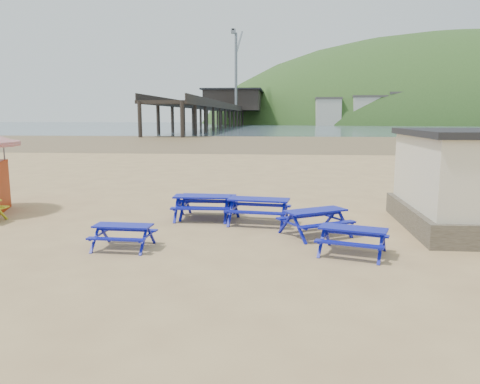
# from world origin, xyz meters

# --- Properties ---
(ground) EXTENTS (400.00, 400.00, 0.00)m
(ground) POSITION_xyz_m (0.00, 0.00, 0.00)
(ground) COLOR tan
(ground) RESTS_ON ground
(wet_sand) EXTENTS (400.00, 400.00, 0.00)m
(wet_sand) POSITION_xyz_m (0.00, 55.00, 0.00)
(wet_sand) COLOR brown
(wet_sand) RESTS_ON ground
(sea) EXTENTS (400.00, 400.00, 0.00)m
(sea) POSITION_xyz_m (0.00, 170.00, 0.01)
(sea) COLOR #465764
(sea) RESTS_ON ground
(picnic_table_blue_a) EXTENTS (2.02, 1.64, 0.83)m
(picnic_table_blue_a) POSITION_xyz_m (0.08, 1.64, 0.42)
(picnic_table_blue_a) COLOR #0E1094
(picnic_table_blue_a) RESTS_ON ground
(picnic_table_blue_b) EXTENTS (1.99, 1.63, 0.81)m
(picnic_table_blue_b) POSITION_xyz_m (0.24, 1.86, 0.40)
(picnic_table_blue_b) COLOR #0E1094
(picnic_table_blue_b) RESTS_ON ground
(picnic_table_blue_c) EXTENTS (2.21, 1.87, 0.84)m
(picnic_table_blue_c) POSITION_xyz_m (2.07, 1.14, 0.42)
(picnic_table_blue_c) COLOR #0E1094
(picnic_table_blue_c) RESTS_ON ground
(picnic_table_blue_d) EXTENTS (1.61, 1.32, 0.65)m
(picnic_table_blue_d) POSITION_xyz_m (-1.44, -2.21, 0.33)
(picnic_table_blue_d) COLOR #0E1094
(picnic_table_blue_d) RESTS_ON ground
(picnic_table_blue_e) EXTENTS (2.05, 1.83, 0.72)m
(picnic_table_blue_e) POSITION_xyz_m (4.69, -2.24, 0.36)
(picnic_table_blue_e) COLOR #0E1094
(picnic_table_blue_e) RESTS_ON ground
(picnic_table_blue_f) EXTENTS (2.38, 2.26, 0.79)m
(picnic_table_blue_f) POSITION_xyz_m (3.85, -0.31, 0.39)
(picnic_table_blue_f) COLOR #0E1094
(picnic_table_blue_f) RESTS_ON ground
(pier) EXTENTS (24.00, 220.00, 39.29)m
(pier) POSITION_xyz_m (-17.99, 178.23, 5.46)
(pier) COLOR black
(pier) RESTS_ON ground
(headland_town) EXTENTS (264.00, 144.00, 108.00)m
(headland_town) POSITION_xyz_m (90.00, 229.68, -9.91)
(headland_town) COLOR #2D4C1E
(headland_town) RESTS_ON ground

